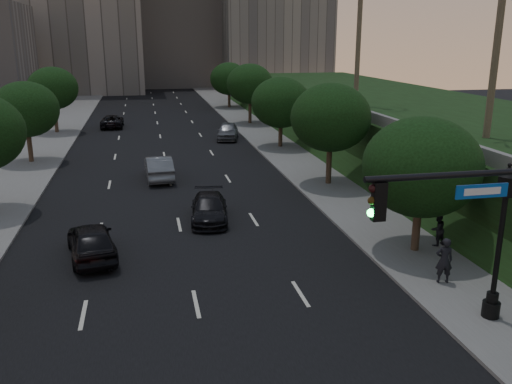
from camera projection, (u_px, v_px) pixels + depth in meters
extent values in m
cube|color=black|center=(165.00, 160.00, 43.49)|extent=(16.00, 140.00, 0.02)
cube|color=slate|center=(288.00, 154.00, 45.48)|extent=(4.50, 140.00, 0.15)
cube|color=slate|center=(30.00, 165.00, 41.47)|extent=(4.50, 140.00, 0.15)
cube|color=black|center=(430.00, 130.00, 45.37)|extent=(18.00, 90.00, 4.00)
cube|color=slate|center=(335.00, 105.00, 43.06)|extent=(0.35, 90.00, 0.70)
cube|color=#A49D96|center=(176.00, 19.00, 108.88)|extent=(22.00, 18.00, 26.00)
cylinder|color=#38281C|center=(417.00, 223.00, 24.41)|extent=(0.36, 0.36, 2.86)
ellipsoid|color=black|center=(422.00, 167.00, 23.70)|extent=(5.20, 5.20, 4.42)
cylinder|color=#38281C|center=(329.00, 162.00, 35.66)|extent=(0.36, 0.36, 3.21)
ellipsoid|color=black|center=(331.00, 117.00, 34.86)|extent=(5.20, 5.20, 4.42)
cylinder|color=#38281C|center=(280.00, 132.00, 47.94)|extent=(0.36, 0.36, 2.86)
ellipsoid|color=black|center=(281.00, 102.00, 47.23)|extent=(5.20, 5.20, 4.42)
cylinder|color=#38281C|center=(250.00, 110.00, 61.08)|extent=(0.36, 0.36, 3.21)
ellipsoid|color=black|center=(250.00, 84.00, 60.27)|extent=(5.20, 5.20, 4.42)
cylinder|color=#38281C|center=(229.00, 98.00, 75.24)|extent=(0.36, 0.36, 2.86)
ellipsoid|color=black|center=(229.00, 79.00, 74.53)|extent=(5.20, 5.20, 4.42)
cylinder|color=#38281C|center=(30.00, 144.00, 42.01)|extent=(0.36, 0.36, 2.99)
ellipsoid|color=black|center=(26.00, 109.00, 41.26)|extent=(5.00, 5.00, 4.25)
cylinder|color=#38281C|center=(56.00, 118.00, 55.15)|extent=(0.36, 0.36, 3.26)
ellipsoid|color=black|center=(53.00, 88.00, 54.34)|extent=(5.00, 5.00, 4.25)
cylinder|color=#4C4233|center=(499.00, 27.00, 29.12)|extent=(0.40, 0.40, 12.00)
cylinder|color=#4C4233|center=(360.00, 15.00, 43.54)|extent=(0.40, 0.40, 14.50)
cylinder|color=black|center=(469.00, 174.00, 13.08)|extent=(5.40, 0.16, 0.16)
cube|color=black|center=(379.00, 201.00, 12.78)|extent=(0.32, 0.22, 0.95)
sphere|color=black|center=(373.00, 188.00, 12.65)|extent=(0.20, 0.20, 0.20)
sphere|color=#3F2B0A|center=(372.00, 201.00, 12.74)|extent=(0.20, 0.20, 0.20)
sphere|color=#19F24C|center=(371.00, 213.00, 12.82)|extent=(0.20, 0.20, 0.20)
cube|color=blue|center=(482.00, 191.00, 13.28)|extent=(1.40, 0.05, 0.35)
cylinder|color=black|center=(491.00, 311.00, 18.76)|extent=(0.60, 0.60, 0.70)
cylinder|color=black|center=(492.00, 298.00, 18.62)|extent=(0.40, 0.40, 0.40)
cylinder|color=black|center=(499.00, 245.00, 18.08)|extent=(0.18, 0.18, 3.60)
cube|color=black|center=(507.00, 186.00, 17.52)|extent=(0.42, 0.42, 0.70)
cone|color=black|center=(509.00, 171.00, 17.38)|extent=(0.64, 0.64, 0.35)
sphere|color=black|center=(510.00, 165.00, 17.33)|extent=(0.14, 0.14, 0.14)
imported|color=black|center=(91.00, 241.00, 23.98)|extent=(2.74, 5.02, 1.62)
imported|color=slate|center=(159.00, 168.00, 37.40)|extent=(1.98, 5.06, 1.64)
imported|color=black|center=(112.00, 121.00, 59.08)|extent=(2.35, 4.99, 1.38)
imported|color=black|center=(209.00, 208.00, 28.95)|extent=(2.42, 4.84, 1.35)
imported|color=slate|center=(228.00, 131.00, 52.15)|extent=(2.87, 5.06, 1.62)
imported|color=black|center=(444.00, 260.00, 21.19)|extent=(0.75, 0.57, 1.86)
imported|color=black|center=(438.00, 229.00, 25.05)|extent=(0.91, 0.80, 1.57)
imported|color=black|center=(376.00, 201.00, 29.35)|extent=(0.98, 0.52, 1.60)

